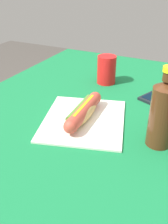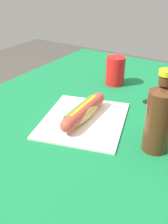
# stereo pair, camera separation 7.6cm
# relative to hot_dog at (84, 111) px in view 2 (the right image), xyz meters

# --- Properties ---
(dining_table) EXTENTS (1.18, 0.80, 0.77)m
(dining_table) POSITION_rel_hot_dog_xyz_m (0.08, 0.03, -0.18)
(dining_table) COLOR brown
(dining_table) RESTS_ON ground
(paper_wrapper) EXTENTS (0.33, 0.31, 0.01)m
(paper_wrapper) POSITION_rel_hot_dog_xyz_m (0.00, -0.00, -0.03)
(paper_wrapper) COLOR silver
(paper_wrapper) RESTS_ON dining_table
(hot_dog) EXTENTS (0.23, 0.06, 0.05)m
(hot_dog) POSITION_rel_hot_dog_xyz_m (0.00, 0.00, 0.00)
(hot_dog) COLOR tan
(hot_dog) RESTS_ON paper_wrapper
(cell_phone) EXTENTS (0.16, 0.12, 0.01)m
(cell_phone) POSITION_rel_hot_dog_xyz_m (0.26, -0.17, -0.03)
(cell_phone) COLOR black
(cell_phone) RESTS_ON dining_table
(soda_bottle) EXTENTS (0.06, 0.06, 0.21)m
(soda_bottle) POSITION_rel_hot_dog_xyz_m (-0.02, -0.23, 0.06)
(soda_bottle) COLOR #4C2814
(soda_bottle) RESTS_ON dining_table
(drinking_cup) EXTENTS (0.07, 0.07, 0.11)m
(drinking_cup) POSITION_rel_hot_dog_xyz_m (0.30, 0.05, 0.02)
(drinking_cup) COLOR red
(drinking_cup) RESTS_ON dining_table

